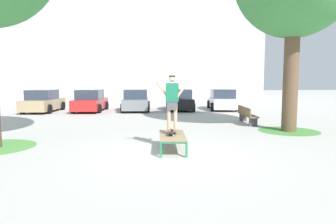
# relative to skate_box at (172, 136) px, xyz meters

# --- Properties ---
(ground_plane) EXTENTS (120.00, 120.00, 0.00)m
(ground_plane) POSITION_rel_skate_box_xyz_m (-0.10, -0.55, -0.41)
(ground_plane) COLOR #B7B5AD
(building_facade) EXTENTS (34.00, 4.00, 12.30)m
(building_facade) POSITION_rel_skate_box_xyz_m (-3.31, 28.24, 5.74)
(building_facade) COLOR silver
(building_facade) RESTS_ON ground
(skate_box) EXTENTS (0.87, 1.94, 0.46)m
(skate_box) POSITION_rel_skate_box_xyz_m (0.00, 0.00, 0.00)
(skate_box) COLOR #237A4C
(skate_box) RESTS_ON ground
(skateboard) EXTENTS (0.40, 0.82, 0.09)m
(skateboard) POSITION_rel_skate_box_xyz_m (0.00, 0.08, 0.12)
(skateboard) COLOR black
(skateboard) RESTS_ON skate_box
(skater) EXTENTS (0.98, 0.37, 1.69)m
(skater) POSITION_rel_skate_box_xyz_m (0.01, 0.08, 1.12)
(skater) COLOR tan
(skater) RESTS_ON skateboard
(grass_patch_near_right) EXTENTS (2.47, 2.47, 0.01)m
(grass_patch_near_right) POSITION_rel_skate_box_xyz_m (5.19, 3.02, -0.41)
(grass_patch_near_right) COLOR #47893D
(grass_patch_near_right) RESTS_ON ground
(car_tan) EXTENTS (2.12, 4.30, 1.50)m
(car_tan) POSITION_rel_skate_box_xyz_m (-7.62, 12.12, 0.28)
(car_tan) COLOR tan
(car_tan) RESTS_ON ground
(car_red) EXTENTS (2.12, 4.30, 1.50)m
(car_red) POSITION_rel_skate_box_xyz_m (-4.48, 12.21, 0.28)
(car_red) COLOR red
(car_red) RESTS_ON ground
(car_grey) EXTENTS (2.01, 4.25, 1.50)m
(car_grey) POSITION_rel_skate_box_xyz_m (-1.34, 12.37, 0.28)
(car_grey) COLOR slate
(car_grey) RESTS_ON ground
(car_black) EXTENTS (2.10, 4.29, 1.50)m
(car_black) POSITION_rel_skate_box_xyz_m (1.81, 12.65, 0.28)
(car_black) COLOR black
(car_black) RESTS_ON ground
(car_white) EXTENTS (2.29, 4.37, 1.50)m
(car_white) POSITION_rel_skate_box_xyz_m (4.95, 12.61, 0.28)
(car_white) COLOR silver
(car_white) RESTS_ON ground
(park_bench) EXTENTS (0.66, 2.43, 0.83)m
(park_bench) POSITION_rel_skate_box_xyz_m (4.21, 5.35, 0.03)
(park_bench) COLOR brown
(park_bench) RESTS_ON ground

